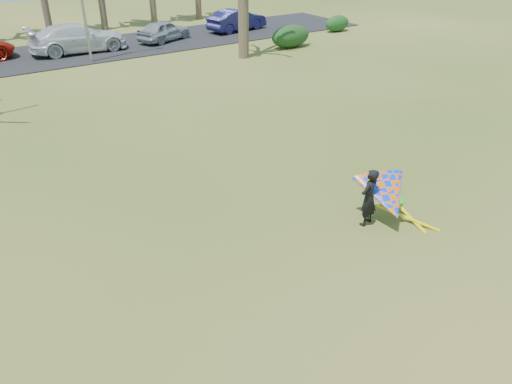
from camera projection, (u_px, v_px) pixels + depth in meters
ground at (302, 264)px, 12.18m from camera, size 100.00×100.00×0.00m
parking_strip at (43, 56)px, 30.26m from camera, size 46.00×7.00×0.06m
hedge_near at (291, 36)px, 32.11m from camera, size 2.84×1.29×1.42m
hedge_far at (337, 23)px, 36.72m from camera, size 2.09×0.98×1.16m
car_3 at (78, 38)px, 30.74m from camera, size 5.94×2.58×1.70m
car_4 at (164, 31)px, 33.60m from camera, size 4.30×3.01×1.36m
car_5 at (237, 20)px, 36.64m from camera, size 4.82×2.33×1.52m
kite_flyer at (386, 196)px, 13.42m from camera, size 2.13×2.39×2.02m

